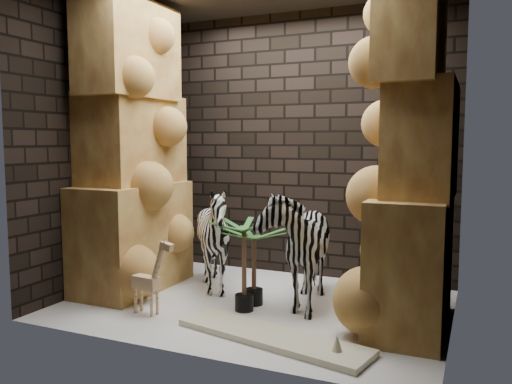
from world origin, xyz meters
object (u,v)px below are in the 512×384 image
at_px(zebra_right, 296,235).
at_px(zebra_left, 215,244).
at_px(palm_back, 244,265).
at_px(surfboard, 271,337).
at_px(giraffe_toy, 146,274).
at_px(palm_front, 254,266).

relative_size(zebra_right, zebra_left, 1.20).
bearing_deg(zebra_right, palm_back, -145.70).
bearing_deg(surfboard, giraffe_toy, -172.72).
bearing_deg(zebra_left, palm_back, -29.74).
bearing_deg(palm_back, palm_front, 87.42).
xyz_separation_m(zebra_left, giraffe_toy, (-0.24, -0.85, -0.13)).
relative_size(zebra_right, palm_front, 1.80).
distance_m(zebra_right, zebra_left, 0.90).
distance_m(zebra_left, palm_front, 0.59).
bearing_deg(surfboard, palm_front, 135.04).
bearing_deg(zebra_left, zebra_right, 7.13).
distance_m(zebra_left, giraffe_toy, 0.89).
distance_m(giraffe_toy, palm_front, 1.00).
distance_m(zebra_right, palm_front, 0.50).
bearing_deg(giraffe_toy, zebra_left, 81.75).
relative_size(zebra_right, surfboard, 0.82).
bearing_deg(giraffe_toy, surfboard, 2.56).
distance_m(zebra_left, surfboard, 1.48).
height_order(giraffe_toy, palm_front, same).
relative_size(zebra_left, surfboard, 0.68).
xyz_separation_m(zebra_left, palm_back, (0.52, -0.41, -0.08)).
bearing_deg(palm_back, zebra_right, 47.07).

